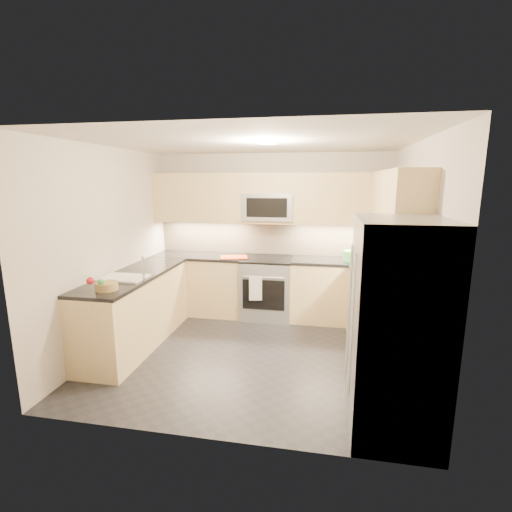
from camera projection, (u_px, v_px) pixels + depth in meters
name	position (u px, v px, depth m)	size (l,w,h in m)	color
floor	(251.00, 352.00, 4.58)	(3.60, 3.20, 0.00)	#24242A
ceiling	(250.00, 142.00, 4.08)	(3.60, 3.20, 0.02)	beige
wall_back	(270.00, 234.00, 5.87)	(3.60, 0.02, 2.50)	#BEB5A6
wall_front	(209.00, 294.00, 2.79)	(3.60, 0.02, 2.50)	#BEB5A6
wall_left	(110.00, 248.00, 4.65)	(0.02, 3.20, 2.50)	#BEB5A6
wall_right	(413.00, 259.00, 4.01)	(0.02, 3.20, 2.50)	#BEB5A6
base_cab_back_left	(200.00, 285.00, 5.94)	(1.42, 0.60, 0.90)	#DDC085
base_cab_back_right	(339.00, 292.00, 5.55)	(1.42, 0.60, 0.90)	#DDC085
base_cab_right	(378.00, 322.00, 4.37)	(0.60, 1.70, 0.90)	#DDC085
base_cab_peninsula	(136.00, 310.00, 4.76)	(0.60, 2.00, 0.90)	#DDC085
countertop_back_left	(199.00, 256.00, 5.85)	(1.42, 0.63, 0.04)	black
countertop_back_right	(340.00, 261.00, 5.46)	(1.42, 0.63, 0.04)	black
countertop_right	(380.00, 284.00, 4.28)	(0.63, 1.70, 0.04)	black
countertop_peninsula	(134.00, 275.00, 4.67)	(0.63, 2.00, 0.04)	black
upper_cab_back	(269.00, 198.00, 5.59)	(3.60, 0.35, 0.75)	#DDC085
upper_cab_right	(396.00, 204.00, 4.19)	(0.35, 1.95, 0.75)	#DDC085
backsplash_back	(270.00, 238.00, 5.88)	(3.60, 0.01, 0.51)	tan
backsplash_right	(404.00, 256.00, 4.46)	(0.01, 2.30, 0.51)	tan
gas_range	(267.00, 288.00, 5.72)	(0.76, 0.65, 0.91)	#92959A
range_cooktop	(267.00, 259.00, 5.63)	(0.76, 0.65, 0.03)	black
oven_door_glass	(263.00, 295.00, 5.40)	(0.62, 0.02, 0.45)	black
oven_handle	(263.00, 277.00, 5.33)	(0.02, 0.02, 0.60)	#B2B5BA
microwave	(269.00, 207.00, 5.59)	(0.76, 0.40, 0.40)	#9FA2A7
microwave_door	(267.00, 208.00, 5.39)	(0.60, 0.01, 0.28)	black
refrigerator	(396.00, 328.00, 3.04)	(0.70, 0.90, 1.80)	#999AA0
fridge_handle_left	(352.00, 328.00, 2.92)	(0.02, 0.02, 1.20)	#B2B5BA
fridge_handle_right	(349.00, 312.00, 3.27)	(0.02, 0.02, 1.20)	#B2B5BA
sink_basin	(124.00, 283.00, 4.43)	(0.52, 0.38, 0.16)	white
faucet	(143.00, 268.00, 4.35)	(0.03, 0.03, 0.28)	silver
utensil_bowl	(352.00, 256.00, 5.39)	(0.26, 0.26, 0.15)	green
cutting_board	(234.00, 257.00, 5.62)	(0.40, 0.28, 0.01)	#CD4013
fruit_basket	(107.00, 286.00, 3.95)	(0.23, 0.23, 0.08)	#A4894C
fruit_apple	(90.00, 281.00, 3.88)	(0.08, 0.08, 0.08)	#B0141E
fruit_pear	(101.00, 282.00, 3.85)	(0.07, 0.07, 0.07)	green
dish_towel_check	(256.00, 289.00, 5.36)	(0.19, 0.02, 0.35)	white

